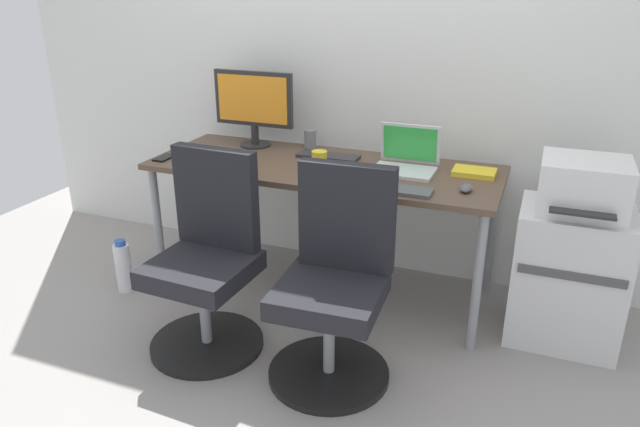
# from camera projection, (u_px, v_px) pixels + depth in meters

# --- Properties ---
(ground_plane) EXTENTS (5.28, 5.28, 0.00)m
(ground_plane) POSITION_uv_depth(u_px,v_px,m) (323.00, 288.00, 3.40)
(ground_plane) COLOR gray
(back_wall) EXTENTS (4.40, 0.04, 2.60)m
(back_wall) POSITION_uv_depth(u_px,v_px,m) (352.00, 46.00, 3.28)
(back_wall) COLOR silver
(back_wall) RESTS_ON ground
(desk) EXTENTS (1.84, 0.70, 0.74)m
(desk) POSITION_uv_depth(u_px,v_px,m) (323.00, 176.00, 3.14)
(desk) COLOR brown
(desk) RESTS_ON ground
(office_chair_left) EXTENTS (0.54, 0.54, 0.94)m
(office_chair_left) POSITION_uv_depth(u_px,v_px,m) (208.00, 262.00, 2.76)
(office_chair_left) COLOR black
(office_chair_left) RESTS_ON ground
(office_chair_right) EXTENTS (0.54, 0.54, 0.94)m
(office_chair_right) POSITION_uv_depth(u_px,v_px,m) (335.00, 286.00, 2.55)
(office_chair_right) COLOR black
(office_chair_right) RESTS_ON ground
(side_cabinet) EXTENTS (0.50, 0.42, 0.67)m
(side_cabinet) POSITION_uv_depth(u_px,v_px,m) (568.00, 275.00, 2.83)
(side_cabinet) COLOR silver
(side_cabinet) RESTS_ON ground
(printer) EXTENTS (0.38, 0.40, 0.24)m
(printer) POSITION_uv_depth(u_px,v_px,m) (584.00, 186.00, 2.65)
(printer) COLOR silver
(printer) RESTS_ON side_cabinet
(water_bottle_on_floor) EXTENTS (0.09, 0.09, 0.31)m
(water_bottle_on_floor) POSITION_uv_depth(u_px,v_px,m) (123.00, 267.00, 3.32)
(water_bottle_on_floor) COLOR white
(water_bottle_on_floor) RESTS_ON ground
(desktop_monitor) EXTENTS (0.48, 0.18, 0.43)m
(desktop_monitor) POSITION_uv_depth(u_px,v_px,m) (254.00, 103.00, 3.38)
(desktop_monitor) COLOR #262626
(desktop_monitor) RESTS_ON desk
(open_laptop) EXTENTS (0.31, 0.26, 0.23)m
(open_laptop) POSITION_uv_depth(u_px,v_px,m) (406.00, 160.00, 3.02)
(open_laptop) COLOR silver
(open_laptop) RESTS_ON desk
(keyboard_by_monitor) EXTENTS (0.34, 0.12, 0.02)m
(keyboard_by_monitor) POSITION_uv_depth(u_px,v_px,m) (328.00, 156.00, 3.24)
(keyboard_by_monitor) COLOR #2D2D2D
(keyboard_by_monitor) RESTS_ON desk
(keyboard_by_laptop) EXTENTS (0.34, 0.12, 0.02)m
(keyboard_by_laptop) POSITION_uv_depth(u_px,v_px,m) (395.00, 189.00, 2.74)
(keyboard_by_laptop) COLOR #515156
(keyboard_by_laptop) RESTS_ON desk
(mouse_by_monitor) EXTENTS (0.06, 0.10, 0.03)m
(mouse_by_monitor) POSITION_uv_depth(u_px,v_px,m) (466.00, 188.00, 2.73)
(mouse_by_monitor) COLOR #515156
(mouse_by_monitor) RESTS_ON desk
(mouse_by_laptop) EXTENTS (0.06, 0.10, 0.03)m
(mouse_by_laptop) POSITION_uv_depth(u_px,v_px,m) (245.00, 161.00, 3.14)
(mouse_by_laptop) COLOR #B7B7B7
(mouse_by_laptop) RESTS_ON desk
(coffee_mug) EXTENTS (0.08, 0.08, 0.09)m
(coffee_mug) POSITION_uv_depth(u_px,v_px,m) (319.00, 160.00, 3.05)
(coffee_mug) COLOR yellow
(coffee_mug) RESTS_ON desk
(pen_cup) EXTENTS (0.07, 0.07, 0.10)m
(pen_cup) POSITION_uv_depth(u_px,v_px,m) (310.00, 139.00, 3.42)
(pen_cup) COLOR slate
(pen_cup) RESTS_ON desk
(phone_near_monitor) EXTENTS (0.07, 0.14, 0.01)m
(phone_near_monitor) POSITION_uv_depth(u_px,v_px,m) (334.00, 172.00, 3.00)
(phone_near_monitor) COLOR black
(phone_near_monitor) RESTS_ON desk
(phone_near_laptop) EXTENTS (0.07, 0.14, 0.01)m
(phone_near_laptop) POSITION_uv_depth(u_px,v_px,m) (165.00, 158.00, 3.23)
(phone_near_laptop) COLOR black
(phone_near_laptop) RESTS_ON desk
(notebook) EXTENTS (0.21, 0.15, 0.03)m
(notebook) POSITION_uv_depth(u_px,v_px,m) (474.00, 172.00, 2.97)
(notebook) COLOR yellow
(notebook) RESTS_ON desk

